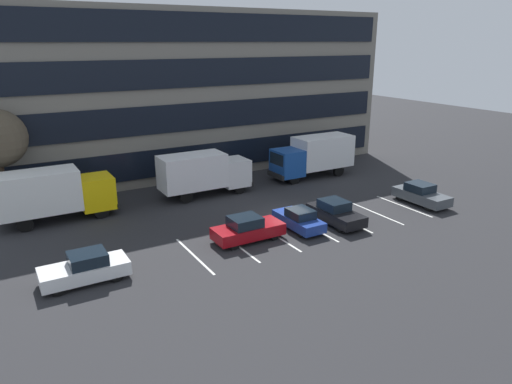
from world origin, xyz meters
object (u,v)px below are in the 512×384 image
object	(u,v)px
sedan_white	(85,268)
sedan_maroon	(248,229)
box_truck_blue	(314,155)
box_truck_white	(203,172)
sedan_charcoal	(421,194)
sedan_navy	(299,219)
box_truck_yellow	(53,193)
sedan_black	(335,213)

from	to	relation	value
sedan_white	sedan_maroon	bearing A→B (deg)	2.30
box_truck_blue	box_truck_white	size ratio (longest dim) A/B	1.06
box_truck_white	sedan_charcoal	size ratio (longest dim) A/B	1.70
box_truck_blue	sedan_navy	size ratio (longest dim) A/B	1.99
box_truck_blue	sedan_charcoal	size ratio (longest dim) A/B	1.80
box_truck_yellow	sedan_charcoal	world-z (taller)	box_truck_yellow
box_truck_white	sedan_maroon	world-z (taller)	box_truck_white
sedan_white	sedan_charcoal	bearing A→B (deg)	-0.51
sedan_navy	box_truck_white	bearing A→B (deg)	104.17
box_truck_yellow	box_truck_blue	size ratio (longest dim) A/B	0.99
sedan_maroon	sedan_black	world-z (taller)	sedan_maroon
sedan_black	sedan_navy	world-z (taller)	sedan_black
box_truck_white	sedan_navy	world-z (taller)	box_truck_white
box_truck_yellow	sedan_maroon	size ratio (longest dim) A/B	1.75
sedan_black	box_truck_white	bearing A→B (deg)	117.37
sedan_maroon	sedan_charcoal	bearing A→B (deg)	-2.37
box_truck_white	box_truck_blue	bearing A→B (deg)	0.13
box_truck_blue	box_truck_white	xyz separation A→B (m)	(-10.77, -0.02, -0.11)
sedan_black	sedan_navy	distance (m)	2.75
box_truck_yellow	sedan_navy	bearing A→B (deg)	-35.49
box_truck_blue	sedan_white	distance (m)	23.99
box_truck_blue	sedan_maroon	size ratio (longest dim) A/B	1.77
box_truck_yellow	sedan_navy	distance (m)	16.54
box_truck_blue	sedan_white	bearing A→B (deg)	-155.62
sedan_charcoal	sedan_white	size ratio (longest dim) A/B	0.99
box_truck_yellow	sedan_maroon	distance (m)	13.58
box_truck_white	sedan_navy	bearing A→B (deg)	-75.83
box_truck_blue	sedan_charcoal	world-z (taller)	box_truck_blue
box_truck_yellow	sedan_navy	world-z (taller)	box_truck_yellow
box_truck_blue	sedan_white	xyz separation A→B (m)	(-21.82, -9.89, -1.29)
sedan_charcoal	sedan_navy	distance (m)	10.85
sedan_charcoal	sedan_black	xyz separation A→B (m)	(-8.11, 0.16, 0.00)
box_truck_white	sedan_navy	size ratio (longest dim) A/B	1.88
sedan_white	box_truck_blue	bearing A→B (deg)	24.38
box_truck_blue	sedan_black	world-z (taller)	box_truck_blue
sedan_charcoal	sedan_white	xyz separation A→B (m)	(-24.30, 0.22, 0.00)
box_truck_white	sedan_black	xyz separation A→B (m)	(5.14, -9.93, -1.18)
sedan_maroon	box_truck_blue	bearing A→B (deg)	38.02
sedan_maroon	sedan_white	xyz separation A→B (m)	(-9.67, -0.39, -0.01)
box_truck_white	sedan_white	xyz separation A→B (m)	(-11.05, -9.87, -1.18)
box_truck_white	sedan_maroon	xyz separation A→B (m)	(-1.38, -9.48, -1.17)
box_truck_yellow	box_truck_white	distance (m)	11.01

